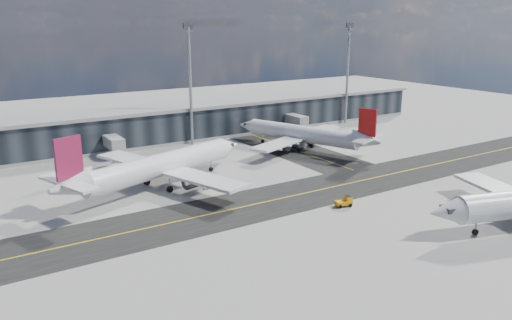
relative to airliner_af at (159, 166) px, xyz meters
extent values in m
plane|color=gray|center=(19.47, -20.29, -4.13)|extent=(300.00, 300.00, 0.00)
cube|color=black|center=(19.47, -16.29, -4.12)|extent=(180.00, 14.00, 0.02)
cube|color=black|center=(37.47, 14.71, -4.11)|extent=(14.00, 50.00, 0.02)
cube|color=yellow|center=(19.47, -16.29, -4.10)|extent=(180.00, 0.25, 0.01)
cube|color=yellow|center=(37.47, 14.71, -4.10)|extent=(0.25, 50.00, 0.01)
cube|color=black|center=(19.47, 34.71, -0.13)|extent=(150.00, 12.00, 8.00)
cube|color=gray|center=(19.47, 34.71, 4.27)|extent=(152.00, 13.00, 0.80)
cube|color=gray|center=(19.47, 34.71, -3.73)|extent=(150.00, 12.20, 0.80)
cube|color=gray|center=(-0.53, 26.71, -0.63)|extent=(3.00, 10.00, 2.40)
cylinder|color=gray|center=(-0.53, 21.71, -2.93)|extent=(0.60, 0.60, 2.40)
cube|color=gray|center=(49.47, 26.71, -0.63)|extent=(3.00, 10.00, 2.40)
cylinder|color=gray|center=(49.47, 21.71, -2.93)|extent=(0.60, 0.60, 2.40)
cylinder|color=gray|center=(19.47, 27.71, 9.87)|extent=(0.70, 0.70, 28.00)
cube|color=#2D2D30|center=(19.47, 27.71, 24.07)|extent=(2.50, 0.50, 1.40)
cylinder|color=gray|center=(69.47, 27.71, 9.87)|extent=(0.70, 0.70, 28.00)
cube|color=#2D2D30|center=(69.47, 27.71, 24.07)|extent=(2.50, 0.50, 1.40)
cylinder|color=white|center=(0.60, 0.20, 0.07)|extent=(31.16, 14.10, 4.20)
cone|color=white|center=(17.50, 5.94, 0.07)|extent=(6.32, 5.66, 4.20)
cone|color=white|center=(-16.79, -5.70, 0.70)|extent=(7.31, 6.00, 4.20)
cube|color=white|center=(1.60, 0.54, -0.98)|extent=(16.44, 35.48, 0.52)
cylinder|color=#2D2D30|center=(0.57, 6.84, -2.13)|extent=(4.95, 3.70, 2.41)
cylinder|color=#2D2D30|center=(4.62, -5.08, -2.13)|extent=(4.95, 3.70, 2.41)
cube|color=silver|center=(0.57, 6.84, -1.29)|extent=(2.12, 1.07, 0.84)
cube|color=silver|center=(4.62, -5.08, -1.29)|extent=(2.12, 1.07, 0.84)
cube|color=#71184A|center=(-16.29, -5.53, 5.11)|extent=(4.33, 1.86, 6.51)
cube|color=white|center=(-16.79, -5.70, 1.33)|extent=(6.83, 12.87, 0.37)
cube|color=#2D2D30|center=(17.00, 5.77, 0.49)|extent=(2.73, 2.86, 0.73)
cylinder|color=gray|center=(12.53, 4.25, -2.87)|extent=(0.32, 0.32, 2.10)
cylinder|color=black|center=(12.53, 4.25, -3.65)|extent=(1.01, 0.65, 0.94)
cylinder|color=black|center=(-1.40, 2.85, -3.55)|extent=(1.26, 0.87, 1.15)
cylinder|color=black|center=(0.62, -3.11, -3.55)|extent=(1.26, 0.87, 1.15)
cylinder|color=white|center=(39.08, 9.10, -0.32)|extent=(13.74, 27.99, 3.80)
cone|color=white|center=(33.31, 24.19, -0.32)|extent=(5.25, 5.80, 3.80)
cone|color=white|center=(45.02, -6.44, 0.25)|extent=(5.59, 6.68, 3.80)
cube|color=white|center=(38.74, 9.99, -1.27)|extent=(31.88, 15.98, 0.48)
cylinder|color=#2D2D30|center=(33.07, 8.84, -2.32)|extent=(3.47, 4.51, 2.19)
cylinder|color=#2D2D30|center=(43.73, 12.91, -2.32)|extent=(3.47, 4.51, 2.19)
cube|color=silver|center=(33.07, 8.84, -1.56)|extent=(1.03, 1.91, 0.76)
cube|color=silver|center=(43.73, 12.91, -1.56)|extent=(1.03, 1.91, 0.76)
cube|color=#AD0C0C|center=(44.85, -5.99, 4.24)|extent=(1.83, 3.88, 5.89)
cube|color=white|center=(45.02, -6.44, 0.82)|extent=(11.60, 6.56, 0.33)
cube|color=#2D2D30|center=(33.48, 23.75, 0.06)|extent=(2.63, 2.52, 0.67)
cylinder|color=gray|center=(35.01, 19.75, -2.99)|extent=(0.29, 0.29, 1.90)
cylinder|color=black|center=(35.01, 19.75, -3.70)|extent=(0.62, 0.92, 0.86)
cylinder|color=black|center=(36.76, 7.19, -3.60)|extent=(0.82, 1.15, 1.05)
cylinder|color=black|center=(42.08, 9.23, -3.60)|extent=(0.82, 1.15, 1.05)
cone|color=silver|center=(24.91, -41.80, -0.12)|extent=(5.97, 5.31, 4.01)
cylinder|color=#2D2D30|center=(41.04, -40.51, -2.22)|extent=(4.70, 3.45, 2.30)
cube|color=silver|center=(41.04, -40.51, -1.42)|extent=(2.03, 0.98, 0.80)
cube|color=#2D2D30|center=(25.38, -41.95, 0.28)|extent=(2.57, 2.70, 0.70)
cylinder|color=gray|center=(29.69, -43.28, -2.92)|extent=(0.30, 0.30, 2.00)
cylinder|color=black|center=(29.69, -43.28, -3.67)|extent=(0.96, 0.60, 0.90)
cube|color=orange|center=(21.67, -24.87, -3.44)|extent=(2.95, 1.86, 0.64)
cube|color=orange|center=(22.47, -25.05, -2.85)|extent=(1.25, 1.38, 0.82)
cube|color=black|center=(22.47, -25.05, -2.53)|extent=(1.15, 1.32, 0.23)
cylinder|color=black|center=(22.69, -24.50, -3.81)|extent=(0.67, 0.37, 0.64)
cylinder|color=black|center=(22.42, -25.65, -3.81)|extent=(0.67, 0.37, 0.64)
cylinder|color=black|center=(20.91, -24.08, -3.81)|extent=(0.67, 0.37, 0.64)
cylinder|color=black|center=(20.64, -25.24, -3.81)|extent=(0.67, 0.37, 0.64)
imported|color=white|center=(40.14, 12.47, -3.28)|extent=(2.85, 6.11, 1.69)
camera|label=1|loc=(-31.01, -81.67, 24.70)|focal=35.00mm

